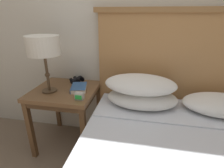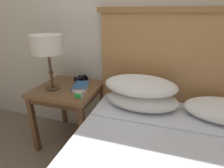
# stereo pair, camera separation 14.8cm
# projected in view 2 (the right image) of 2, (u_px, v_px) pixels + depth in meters

# --- Properties ---
(wall_back) EXTENTS (8.00, 0.06, 2.60)m
(wall_back) POSITION_uv_depth(u_px,v_px,m) (128.00, 11.00, 1.56)
(wall_back) COLOR beige
(wall_back) RESTS_ON ground_plane
(nightstand) EXTENTS (0.58, 0.58, 0.62)m
(nightstand) POSITION_uv_depth(u_px,v_px,m) (69.00, 94.00, 1.72)
(nightstand) COLOR brown
(nightstand) RESTS_ON ground_plane
(table_lamp) EXTENTS (0.27, 0.27, 0.49)m
(table_lamp) POSITION_uv_depth(u_px,v_px,m) (47.00, 46.00, 1.50)
(table_lamp) COLOR #4C3823
(table_lamp) RESTS_ON nightstand
(book_on_nightstand) EXTENTS (0.18, 0.23, 0.04)m
(book_on_nightstand) POSITION_uv_depth(u_px,v_px,m) (81.00, 86.00, 1.64)
(book_on_nightstand) COLOR silver
(book_on_nightstand) RESTS_ON nightstand
(binoculars_pair) EXTENTS (0.15, 0.16, 0.05)m
(binoculars_pair) POSITION_uv_depth(u_px,v_px,m) (81.00, 78.00, 1.84)
(binoculars_pair) COLOR black
(binoculars_pair) RESTS_ON nightstand
(alarm_clock) EXTENTS (0.07, 0.05, 0.06)m
(alarm_clock) POSITION_uv_depth(u_px,v_px,m) (79.00, 95.00, 1.45)
(alarm_clock) COLOR #B7B2A8
(alarm_clock) RESTS_ON nightstand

